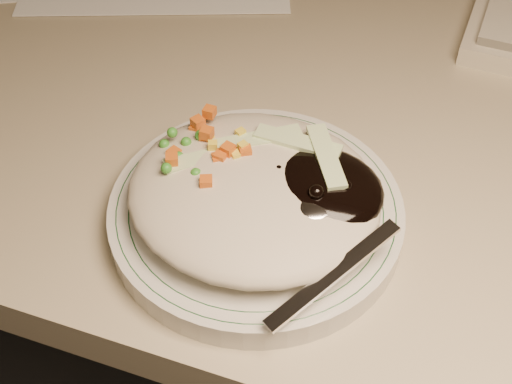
% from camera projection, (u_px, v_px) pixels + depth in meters
% --- Properties ---
extents(desk, '(1.40, 0.70, 0.74)m').
position_uv_depth(desk, '(365.00, 216.00, 0.84)').
color(desk, tan).
rests_on(desk, ground).
extents(plate, '(0.23, 0.23, 0.02)m').
position_uv_depth(plate, '(256.00, 215.00, 0.56)').
color(plate, silver).
rests_on(plate, desk).
extents(plate_rim, '(0.22, 0.22, 0.00)m').
position_uv_depth(plate_rim, '(256.00, 206.00, 0.55)').
color(plate_rim, '#144723').
rests_on(plate_rim, plate).
extents(meal, '(0.21, 0.19, 0.05)m').
position_uv_depth(meal, '(261.00, 189.00, 0.53)').
color(meal, '#B0A68F').
rests_on(meal, plate).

